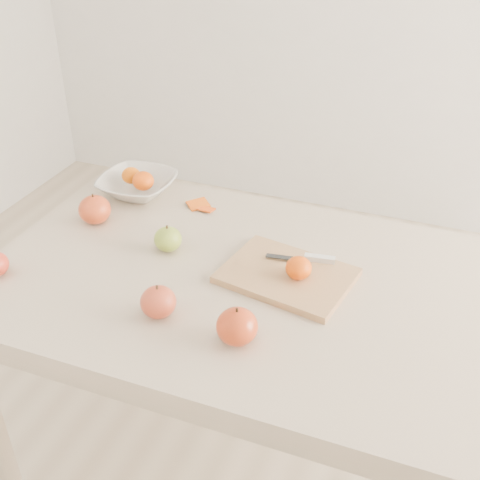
% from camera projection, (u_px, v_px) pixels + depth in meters
% --- Properties ---
extents(ground, '(3.50, 3.50, 0.00)m').
position_uv_depth(ground, '(234.00, 472.00, 1.86)').
color(ground, '#C6B293').
rests_on(ground, ground).
extents(table, '(1.20, 0.80, 0.75)m').
position_uv_depth(table, '(233.00, 307.00, 1.51)').
color(table, '#C4B494').
rests_on(table, ground).
extents(cutting_board, '(0.33, 0.27, 0.02)m').
position_uv_depth(cutting_board, '(287.00, 276.00, 1.44)').
color(cutting_board, '#A98454').
rests_on(cutting_board, table).
extents(board_tangerine, '(0.06, 0.06, 0.05)m').
position_uv_depth(board_tangerine, '(299.00, 268.00, 1.40)').
color(board_tangerine, '#D04707').
rests_on(board_tangerine, cutting_board).
extents(fruit_bowl, '(0.22, 0.22, 0.05)m').
position_uv_depth(fruit_bowl, '(137.00, 185.00, 1.79)').
color(fruit_bowl, silver).
rests_on(fruit_bowl, table).
extents(bowl_tangerine_near, '(0.06, 0.06, 0.05)m').
position_uv_depth(bowl_tangerine_near, '(131.00, 175.00, 1.80)').
color(bowl_tangerine_near, '#E26407').
rests_on(bowl_tangerine_near, fruit_bowl).
extents(bowl_tangerine_far, '(0.06, 0.06, 0.06)m').
position_uv_depth(bowl_tangerine_far, '(143.00, 181.00, 1.76)').
color(bowl_tangerine_far, '#CD4807').
rests_on(bowl_tangerine_far, fruit_bowl).
extents(orange_peel_a, '(0.07, 0.07, 0.01)m').
position_uv_depth(orange_peel_a, '(198.00, 205.00, 1.74)').
color(orange_peel_a, '#D9560F').
rests_on(orange_peel_a, table).
extents(orange_peel_b, '(0.05, 0.04, 0.01)m').
position_uv_depth(orange_peel_b, '(206.00, 210.00, 1.72)').
color(orange_peel_b, '#E54E10').
rests_on(orange_peel_b, table).
extents(paring_knife, '(0.17, 0.06, 0.01)m').
position_uv_depth(paring_knife, '(314.00, 258.00, 1.47)').
color(paring_knife, white).
rests_on(paring_knife, cutting_board).
extents(apple_green, '(0.07, 0.07, 0.06)m').
position_uv_depth(apple_green, '(168.00, 239.00, 1.53)').
color(apple_green, '#689F20').
rests_on(apple_green, table).
extents(apple_red_b, '(0.09, 0.09, 0.08)m').
position_uv_depth(apple_red_b, '(95.00, 210.00, 1.64)').
color(apple_red_b, '#921104').
rests_on(apple_red_b, table).
extents(apple_red_e, '(0.09, 0.09, 0.08)m').
position_uv_depth(apple_red_e, '(237.00, 326.00, 1.23)').
color(apple_red_e, '#900C05').
rests_on(apple_red_e, table).
extents(apple_red_c, '(0.08, 0.08, 0.07)m').
position_uv_depth(apple_red_c, '(158.00, 302.00, 1.31)').
color(apple_red_c, maroon).
rests_on(apple_red_c, table).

